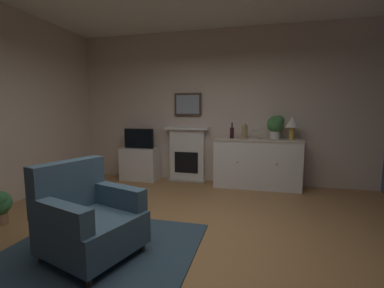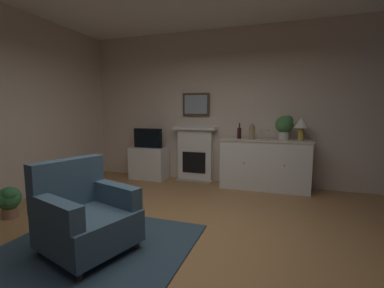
{
  "view_description": "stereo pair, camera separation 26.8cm",
  "coord_description": "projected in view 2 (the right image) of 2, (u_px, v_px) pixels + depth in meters",
  "views": [
    {
      "loc": [
        0.78,
        -2.55,
        1.41
      ],
      "look_at": [
        -0.02,
        0.69,
        1.0
      ],
      "focal_mm": 24.81,
      "sensor_mm": 36.0,
      "label": 1
    },
    {
      "loc": [
        1.04,
        -2.47,
        1.41
      ],
      "look_at": [
        -0.02,
        0.69,
        1.0
      ],
      "focal_mm": 24.81,
      "sensor_mm": 36.0,
      "label": 2
    }
  ],
  "objects": [
    {
      "name": "wine_bottle",
      "position": [
        239.0,
        133.0,
        4.89
      ],
      "size": [
        0.08,
        0.08,
        0.29
      ],
      "color": "#331419",
      "rests_on": "sideboard_cabinet"
    },
    {
      "name": "sideboard_cabinet",
      "position": [
        264.0,
        164.0,
        4.81
      ],
      "size": [
        1.58,
        0.49,
        0.91
      ],
      "color": "white",
      "rests_on": "ground_plane"
    },
    {
      "name": "wine_glass_center",
      "position": [
        267.0,
        133.0,
        4.72
      ],
      "size": [
        0.07,
        0.07,
        0.16
      ],
      "color": "silver",
      "rests_on": "sideboard_cabinet"
    },
    {
      "name": "potted_plant_small",
      "position": [
        285.0,
        125.0,
        4.66
      ],
      "size": [
        0.3,
        0.3,
        0.43
      ],
      "color": "beige",
      "rests_on": "sideboard_cabinet"
    },
    {
      "name": "table_lamp",
      "position": [
        301.0,
        124.0,
        4.53
      ],
      "size": [
        0.26,
        0.26,
        0.4
      ],
      "color": "#B79338",
      "rests_on": "sideboard_cabinet"
    },
    {
      "name": "ground_plane",
      "position": [
        173.0,
        249.0,
        2.83
      ],
      "size": [
        5.88,
        5.52,
        0.1
      ],
      "primitive_type": "cube",
      "color": "#9E7042",
      "rests_on": "ground"
    },
    {
      "name": "area_rug",
      "position": [
        90.0,
        252.0,
        2.67
      ],
      "size": [
        1.9,
        1.91,
        0.02
      ],
      "primitive_type": "cube",
      "color": "#2D4251",
      "rests_on": "ground_plane"
    },
    {
      "name": "armchair",
      "position": [
        84.0,
        215.0,
        2.66
      ],
      "size": [
        1.0,
        0.96,
        0.92
      ],
      "color": "#3F596B",
      "rests_on": "ground_plane"
    },
    {
      "name": "potted_plant_fern",
      "position": [
        9.0,
        199.0,
        3.5
      ],
      "size": [
        0.3,
        0.3,
        0.43
      ],
      "color": "#936B4C",
      "rests_on": "ground_plane"
    },
    {
      "name": "wine_glass_left",
      "position": [
        261.0,
        133.0,
        4.75
      ],
      "size": [
        0.07,
        0.07,
        0.16
      ],
      "color": "silver",
      "rests_on": "sideboard_cabinet"
    },
    {
      "name": "tv_cabinet",
      "position": [
        149.0,
        163.0,
        5.58
      ],
      "size": [
        0.75,
        0.42,
        0.66
      ],
      "color": "white",
      "rests_on": "ground_plane"
    },
    {
      "name": "vase_decorative",
      "position": [
        252.0,
        132.0,
        4.76
      ],
      "size": [
        0.11,
        0.11,
        0.28
      ],
      "color": "#9E7F5B",
      "rests_on": "sideboard_cabinet"
    },
    {
      "name": "tv_set",
      "position": [
        148.0,
        138.0,
        5.49
      ],
      "size": [
        0.62,
        0.07,
        0.4
      ],
      "color": "black",
      "rests_on": "tv_cabinet"
    },
    {
      "name": "framed_picture",
      "position": [
        196.0,
        104.0,
        5.32
      ],
      "size": [
        0.55,
        0.04,
        0.45
      ],
      "color": "#473323"
    },
    {
      "name": "wall_rear",
      "position": [
        226.0,
        107.0,
        5.21
      ],
      "size": [
        5.88,
        0.06,
        2.99
      ],
      "primitive_type": "cube",
      "color": "beige",
      "rests_on": "ground_plane"
    },
    {
      "name": "fireplace_unit",
      "position": [
        195.0,
        154.0,
        5.4
      ],
      "size": [
        0.87,
        0.3,
        1.1
      ],
      "color": "white",
      "rests_on": "ground_plane"
    }
  ]
}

